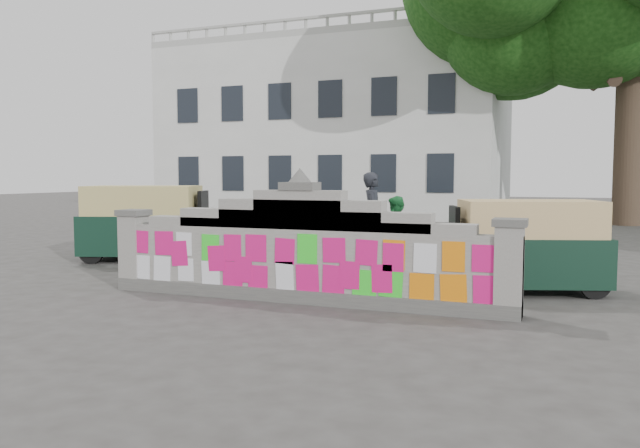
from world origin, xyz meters
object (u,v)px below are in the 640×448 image
Objects in this scene: rickshaw_right at (524,245)px; cyclist_rider at (373,228)px; cyclist_bike at (373,246)px; pedestrian at (396,234)px; rickshaw_left at (147,222)px.

cyclist_rider is at bearing -41.58° from rickshaw_right.
cyclist_bike is 1.28× the size of pedestrian.
cyclist_rider is (-0.00, 0.00, 0.35)m from cyclist_bike.
cyclist_bike is 5.18m from rickshaw_left.
cyclist_rider reaches higher than cyclist_bike.
rickshaw_left is (-5.59, -0.44, 0.12)m from pedestrian.
rickshaw_left reaches higher than rickshaw_right.
pedestrian and rickshaw_right have the same top height.
pedestrian is 2.88m from rickshaw_right.
cyclist_rider is at bearing -16.13° from rickshaw_left.
rickshaw_left is (-5.16, -0.28, 0.01)m from cyclist_rider.
cyclist_rider reaches higher than rickshaw_right.
pedestrian is at bearing -85.91° from cyclist_bike.
cyclist_bike is at bearing -100.20° from pedestrian.
cyclist_rider is 1.14× the size of pedestrian.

